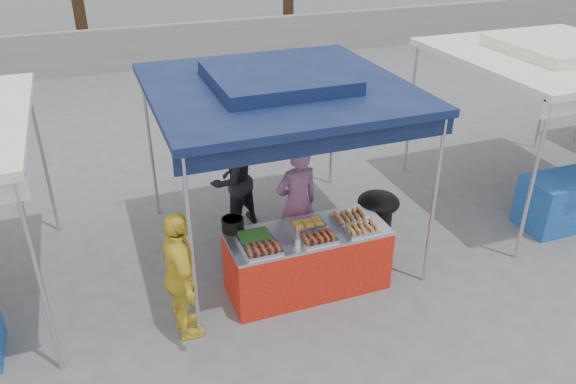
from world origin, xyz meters
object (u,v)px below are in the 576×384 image
object	(u,v)px
wok_burner	(377,219)
customer_person	(181,277)
helper_man	(232,179)
vendor_woman	(297,204)
vendor_table	(307,260)
cooking_pot	(233,224)

from	to	relation	value
wok_burner	customer_person	distance (m)	2.91
wok_burner	helper_man	bearing A→B (deg)	141.39
vendor_woman	helper_man	size ratio (longest dim) A/B	1.06
vendor_table	wok_burner	size ratio (longest dim) A/B	2.07
vendor_woman	cooking_pot	bearing A→B (deg)	11.36
helper_man	vendor_table	bearing A→B (deg)	75.45
wok_burner	helper_man	xyz separation A→B (m)	(-1.66, 1.40, 0.24)
cooking_pot	wok_burner	xyz separation A→B (m)	(2.04, 0.02, -0.36)
cooking_pot	helper_man	xyz separation A→B (m)	(0.38, 1.42, -0.12)
customer_person	wok_burner	bearing A→B (deg)	-80.70
customer_person	vendor_table	bearing A→B (deg)	-83.84
cooking_pot	wok_burner	size ratio (longest dim) A/B	0.28
vendor_woman	wok_burner	bearing A→B (deg)	156.30
helper_man	customer_person	bearing A→B (deg)	31.42
vendor_woman	customer_person	size ratio (longest dim) A/B	1.07
cooking_pot	customer_person	xyz separation A→B (m)	(-0.78, -0.66, -0.13)
cooking_pot	wok_burner	bearing A→B (deg)	0.61
vendor_table	wok_burner	xyz separation A→B (m)	(1.19, 0.38, 0.15)
vendor_table	vendor_woman	distance (m)	0.82
wok_burner	vendor_woman	bearing A→B (deg)	165.17
cooking_pot	vendor_woman	distance (m)	1.03
vendor_table	customer_person	size ratio (longest dim) A/B	1.25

